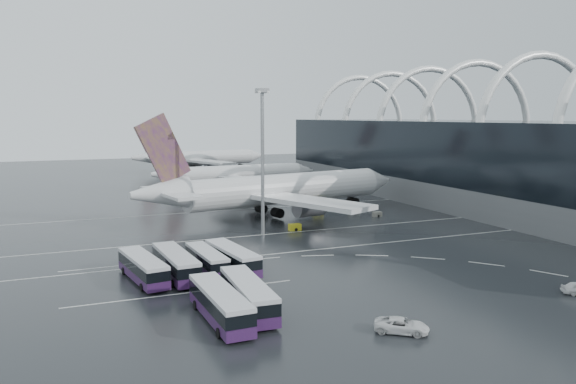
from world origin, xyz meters
name	(u,v)px	position (x,y,z in m)	size (l,w,h in m)	color
ground	(308,247)	(0.00, 0.00, 0.00)	(420.00, 420.00, 0.00)	black
terminal	(511,161)	(61.56, 19.84, 10.87)	(42.00, 160.00, 34.90)	#535558
lane_marking_near	(314,250)	(0.00, -2.00, 0.01)	(120.00, 0.25, 0.01)	silver
lane_marking_mid	(281,233)	(0.00, 12.00, 0.01)	(120.00, 0.25, 0.01)	silver
lane_marking_far	(235,210)	(0.00, 40.00, 0.01)	(120.00, 0.25, 0.01)	silver
bus_bay_line_south	(183,293)	(-24.00, -16.00, 0.01)	(28.00, 0.25, 0.01)	silver
bus_bay_line_north	(160,262)	(-24.00, 0.00, 0.01)	(28.00, 0.25, 0.01)	silver
airliner_main	(274,190)	(5.28, 29.42, 5.48)	(64.35, 55.64, 21.87)	silver
airliner_gate_b	(234,174)	(10.39, 74.67, 4.33)	(49.78, 44.81, 17.31)	silver
airliner_gate_c	(198,158)	(13.96, 132.87, 4.83)	(54.25, 49.56, 19.33)	silver
bus_row_near_a	(143,268)	(-27.70, -8.88, 1.79)	(4.86, 13.49, 3.25)	#2F143F
bus_row_near_b	(176,264)	(-23.43, -8.78, 1.87)	(3.93, 13.95, 3.40)	#2F143F
bus_row_near_c	(207,260)	(-18.91, -7.55, 1.63)	(3.40, 12.16, 2.96)	#2F143F
bus_row_near_d	(232,258)	(-15.49, -8.38, 1.78)	(4.47, 13.40, 3.24)	#2F143F
bus_row_far_b	(220,304)	(-22.37, -26.62, 1.86)	(3.55, 13.82, 3.38)	#2F143F
bus_row_far_c	(248,295)	(-18.72, -24.93, 1.86)	(3.83, 13.91, 3.39)	#2F143F
van_curve_a	(402,325)	(-6.66, -36.65, 0.75)	(2.48, 5.37, 1.49)	silver
floodlight_mast	(262,144)	(-3.44, 12.21, 16.40)	(2.00, 2.00, 26.08)	gray
gse_cart_belly_b	(354,209)	(23.15, 26.35, 0.68)	(2.48, 1.47, 1.35)	slate
gse_cart_belly_c	(295,227)	(3.36, 13.40, 0.61)	(2.23, 1.32, 1.22)	gold
gse_cart_belly_d	(377,214)	(25.27, 19.92, 0.52)	(1.89, 1.12, 1.03)	slate
gse_cart_belly_e	(318,211)	(15.30, 28.34, 0.63)	(2.30, 1.36, 1.25)	gold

